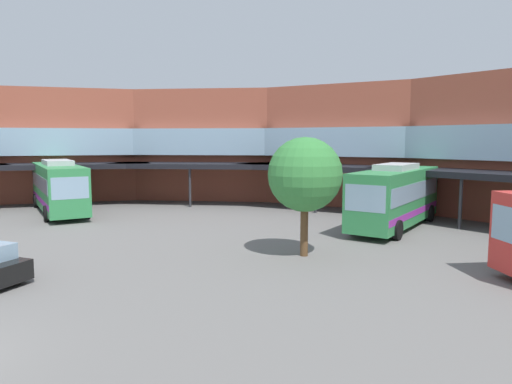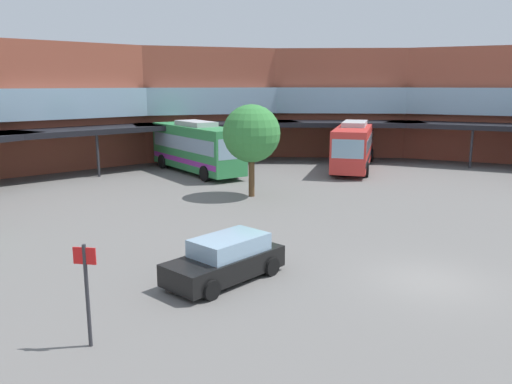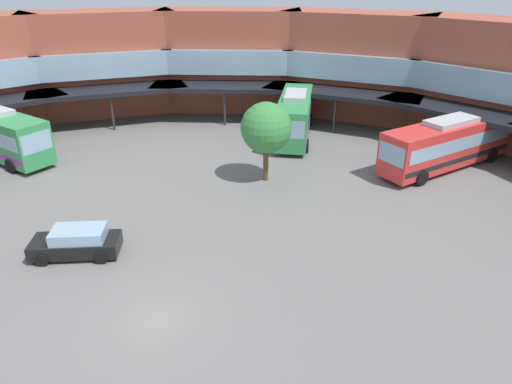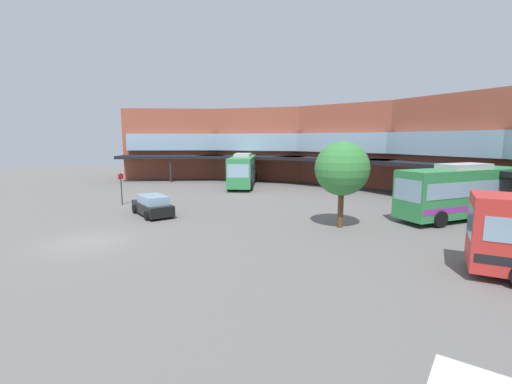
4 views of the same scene
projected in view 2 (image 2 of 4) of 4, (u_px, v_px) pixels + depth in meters
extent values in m
plane|color=slate|center=(428.00, 281.00, 17.86)|extent=(117.17, 117.17, 0.00)
cube|color=#9E4C38|center=(478.00, 104.00, 46.65)|extent=(13.05, 14.94, 9.81)
cube|color=#8CADC6|center=(478.00, 100.00, 46.05)|extent=(12.43, 13.93, 2.29)
cube|color=black|center=(474.00, 126.00, 42.55)|extent=(11.42, 13.78, 0.40)
cylinder|color=#2D2D33|center=(471.00, 148.00, 41.47)|extent=(0.20, 0.20, 3.27)
cube|color=#9E4C38|center=(337.00, 103.00, 49.66)|extent=(15.08, 12.65, 9.81)
cube|color=#8CADC6|center=(338.00, 99.00, 49.01)|extent=(14.03, 12.09, 2.29)
cube|color=black|center=(342.00, 124.00, 45.12)|extent=(14.00, 10.97, 0.40)
cylinder|color=#2D2D33|center=(343.00, 144.00, 43.89)|extent=(0.20, 0.20, 3.27)
cube|color=#9E4C38|center=(205.00, 103.00, 47.98)|extent=(14.95, 8.55, 9.81)
cube|color=#8CADC6|center=(206.00, 100.00, 47.35)|extent=(13.61, 8.52, 2.29)
cube|color=black|center=(218.00, 125.00, 43.68)|extent=(14.57, 6.59, 0.40)
cylinder|color=#2D2D33|center=(224.00, 146.00, 42.53)|extent=(0.20, 0.20, 3.27)
cube|color=#9E4C38|center=(61.00, 106.00, 41.83)|extent=(14.95, 8.55, 9.81)
cube|color=#8CADC6|center=(64.00, 102.00, 41.31)|extent=(13.61, 8.52, 2.29)
cube|color=black|center=(87.00, 131.00, 38.45)|extent=(14.57, 6.59, 0.40)
cylinder|color=#2D2D33|center=(98.00, 155.00, 37.59)|extent=(0.20, 0.20, 3.27)
cube|color=#338C4C|center=(196.00, 147.00, 39.20)|extent=(3.43, 10.47, 3.24)
cube|color=#8CADC6|center=(196.00, 142.00, 39.12)|extent=(3.42, 9.86, 1.04)
cube|color=purple|center=(197.00, 159.00, 39.39)|extent=(3.43, 10.27, 0.39)
cube|color=#8CADC6|center=(232.00, 149.00, 35.02)|extent=(2.22, 0.32, 1.42)
cube|color=#B2B2B7|center=(196.00, 123.00, 38.83)|extent=(2.09, 3.85, 0.36)
cylinder|color=black|center=(235.00, 170.00, 37.38)|extent=(0.40, 1.12, 1.10)
cylinder|color=black|center=(205.00, 174.00, 35.97)|extent=(0.40, 1.12, 1.10)
cylinder|color=black|center=(190.00, 159.00, 43.01)|extent=(0.40, 1.12, 1.10)
cylinder|color=black|center=(162.00, 161.00, 41.60)|extent=(0.40, 1.12, 1.10)
cube|color=red|center=(354.00, 145.00, 41.46)|extent=(9.95, 10.05, 3.06)
cube|color=#8CADC6|center=(354.00, 140.00, 41.38)|extent=(9.50, 9.59, 0.98)
cube|color=black|center=(354.00, 155.00, 41.63)|extent=(9.80, 9.91, 0.37)
cube|color=#8CADC6|center=(348.00, 149.00, 35.94)|extent=(1.67, 1.64, 1.34)
cube|color=#B2B2B7|center=(355.00, 124.00, 41.11)|extent=(4.19, 4.22, 0.36)
cylinder|color=black|center=(367.00, 170.00, 37.68)|extent=(0.99, 0.99, 1.10)
cylinder|color=black|center=(332.00, 168.00, 38.31)|extent=(0.99, 0.99, 1.10)
cylinder|color=black|center=(371.00, 155.00, 45.15)|extent=(0.99, 0.99, 1.10)
cylinder|color=black|center=(342.00, 154.00, 45.78)|extent=(0.99, 0.99, 1.10)
cube|color=black|center=(224.00, 265.00, 17.85)|extent=(4.74, 3.05, 0.75)
cube|color=#8CADC6|center=(229.00, 245.00, 17.89)|extent=(3.00, 2.31, 0.60)
cylinder|color=black|center=(211.00, 290.00, 16.25)|extent=(0.70, 0.41, 0.66)
cylinder|color=black|center=(175.00, 276.00, 17.45)|extent=(0.70, 0.41, 0.66)
cylinder|color=black|center=(272.00, 266.00, 18.34)|extent=(0.70, 0.41, 0.66)
cylinder|color=black|center=(236.00, 255.00, 19.54)|extent=(0.70, 0.41, 0.66)
cylinder|color=brown|center=(252.00, 173.00, 31.04)|extent=(0.36, 0.36, 2.87)
sphere|color=#38843D|center=(251.00, 133.00, 30.55)|extent=(3.44, 3.44, 3.44)
cylinder|color=#2D2D33|center=(87.00, 296.00, 13.17)|extent=(0.10, 0.10, 2.77)
cube|color=red|center=(84.00, 256.00, 12.94)|extent=(0.49, 0.40, 0.44)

